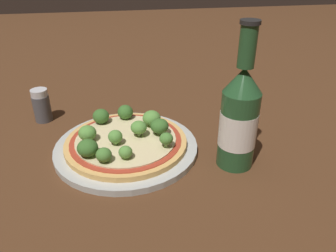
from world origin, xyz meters
TOP-DOWN VIEW (x-y plane):
  - ground_plane at (0.00, 0.00)m, footprint 3.00×3.00m
  - plate at (0.02, -0.02)m, footprint 0.26×0.26m
  - pizza at (0.02, -0.02)m, footprint 0.23×0.23m
  - broccoli_floret_0 at (-0.05, -0.06)m, footprint 0.04×0.04m
  - broccoli_floret_1 at (0.04, -0.01)m, footprint 0.03×0.03m
  - broccoli_floret_2 at (0.02, 0.06)m, footprint 0.03×0.03m
  - broccoli_floret_3 at (0.09, -0.06)m, footprint 0.02×0.02m
  - broccoli_floret_4 at (-0.05, -0.01)m, footprint 0.03×0.03m
  - broccoli_floret_5 at (0.07, 0.02)m, footprint 0.04×0.04m
  - broccoli_floret_6 at (-0.00, -0.03)m, footprint 0.03×0.03m
  - broccoli_floret_7 at (0.08, -0.01)m, footprint 0.03×0.03m
  - broccoli_floret_8 at (-0.02, -0.08)m, footprint 0.03×0.03m
  - broccoli_floret_9 at (-0.03, 0.05)m, footprint 0.03×0.03m
  - broccoli_floret_10 at (0.01, -0.08)m, footprint 0.02×0.02m
  - beer_bottle at (0.20, -0.09)m, footprint 0.06×0.06m
  - pepper_shaker at (-0.15, 0.14)m, footprint 0.04×0.04m

SIDE VIEW (x-z plane):
  - ground_plane at x=0.00m, z-range 0.00..0.00m
  - plate at x=0.02m, z-range 0.00..0.01m
  - pizza at x=0.02m, z-range 0.01..0.03m
  - pepper_shaker at x=-0.15m, z-range 0.00..0.07m
  - broccoli_floret_10 at x=0.01m, z-range 0.03..0.05m
  - broccoli_floret_8 at x=-0.02m, z-range 0.03..0.05m
  - broccoli_floret_2 at x=0.02m, z-range 0.03..0.05m
  - broccoli_floret_9 at x=-0.03m, z-range 0.03..0.06m
  - broccoli_floret_0 at x=-0.05m, z-range 0.03..0.06m
  - broccoli_floret_6 at x=0.00m, z-range 0.03..0.06m
  - broccoli_floret_4 at x=-0.05m, z-range 0.03..0.06m
  - broccoli_floret_5 at x=0.07m, z-range 0.03..0.06m
  - broccoli_floret_3 at x=0.09m, z-range 0.03..0.06m
  - broccoli_floret_1 at x=0.04m, z-range 0.03..0.06m
  - broccoli_floret_7 at x=0.08m, z-range 0.03..0.06m
  - beer_bottle at x=0.20m, z-range -0.03..0.21m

